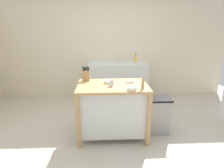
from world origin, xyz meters
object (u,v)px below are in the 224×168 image
at_px(kitchen_island, 113,108).
at_px(trash_bin, 159,115).
at_px(bowl_ceramic_small, 132,88).
at_px(pepper_grinder, 143,83).
at_px(bowl_stoneware_deep, 130,81).
at_px(drinking_cup, 112,83).
at_px(bottle_spray_cleaner, 136,58).
at_px(knife_block, 86,75).
at_px(sink_faucet, 117,57).
at_px(bowl_ceramic_wide, 108,81).

height_order(kitchen_island, trash_bin, kitchen_island).
relative_size(bowl_ceramic_small, pepper_grinder, 0.70).
bearing_deg(bowl_stoneware_deep, pepper_grinder, -69.22).
height_order(kitchen_island, bowl_ceramic_small, bowl_ceramic_small).
bearing_deg(trash_bin, bowl_stoneware_deep, 171.82).
bearing_deg(bowl_stoneware_deep, kitchen_island, -158.14).
distance_m(drinking_cup, bottle_spray_cleaner, 1.90).
relative_size(knife_block, sink_faucet, 1.12).
bearing_deg(kitchen_island, bottle_spray_cleaner, 69.35).
bearing_deg(kitchen_island, trash_bin, 3.43).
height_order(bowl_ceramic_small, bowl_ceramic_wide, bowl_ceramic_small).
height_order(drinking_cup, trash_bin, drinking_cup).
xyz_separation_m(knife_block, bowl_stoneware_deep, (0.73, -0.14, -0.07)).
bearing_deg(knife_block, pepper_grinder, -29.46).
xyz_separation_m(knife_block, bowl_ceramic_wide, (0.37, -0.15, -0.07)).
relative_size(pepper_grinder, sink_faucet, 0.90).
distance_m(bowl_stoneware_deep, trash_bin, 0.77).
distance_m(bowl_ceramic_wide, trash_bin, 1.04).
distance_m(kitchen_island, sink_faucet, 1.86).
relative_size(bowl_ceramic_wide, trash_bin, 0.22).
bearing_deg(drinking_cup, kitchen_island, 71.87).
bearing_deg(bowl_stoneware_deep, drinking_cup, -151.08).
bearing_deg(bottle_spray_cleaner, trash_bin, -85.25).
relative_size(kitchen_island, bowl_ceramic_small, 7.96).
height_order(bowl_ceramic_wide, sink_faucet, sink_faucet).
distance_m(kitchen_island, bowl_stoneware_deep, 0.52).
xyz_separation_m(kitchen_island, bowl_stoneware_deep, (0.30, 0.12, 0.41)).
bearing_deg(drinking_cup, pepper_grinder, -21.09).
distance_m(bowl_stoneware_deep, bowl_ceramic_wide, 0.36).
relative_size(bowl_ceramic_small, bottle_spray_cleaner, 0.68).
height_order(bowl_stoneware_deep, drinking_cup, drinking_cup).
relative_size(bowl_stoneware_deep, sink_faucet, 0.54).
relative_size(pepper_grinder, bottle_spray_cleaner, 0.97).
bearing_deg(bowl_ceramic_wide, bowl_ceramic_small, -48.25).
bearing_deg(pepper_grinder, knife_block, 150.54).
height_order(bowl_stoneware_deep, sink_faucet, sink_faucet).
height_order(sink_faucet, bottle_spray_cleaner, sink_faucet).
distance_m(bowl_ceramic_wide, pepper_grinder, 0.60).
bearing_deg(bowl_stoneware_deep, knife_block, 169.12).
distance_m(knife_block, trash_bin, 1.40).
relative_size(bowl_ceramic_wide, pepper_grinder, 0.69).
height_order(kitchen_island, drinking_cup, drinking_cup).
xyz_separation_m(knife_block, trash_bin, (1.22, -0.21, -0.66)).
bearing_deg(knife_block, bowl_ceramic_small, -36.98).
bearing_deg(drinking_cup, sink_faucet, 82.87).
relative_size(bowl_stoneware_deep, bowl_ceramic_small, 0.87).
xyz_separation_m(bowl_ceramic_small, pepper_grinder, (0.16, 0.04, 0.07)).
xyz_separation_m(knife_block, bowl_ceramic_small, (0.70, -0.52, -0.06)).
distance_m(pepper_grinder, sink_faucet, 2.01).
relative_size(kitchen_island, knife_block, 4.45).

